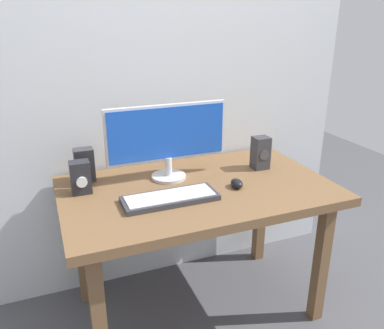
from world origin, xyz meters
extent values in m
plane|color=#4C4C51|center=(0.00, 0.00, 0.00)|extent=(6.00, 6.00, 0.00)
cube|color=silver|center=(0.00, 0.44, 1.50)|extent=(2.20, 0.04, 3.00)
cube|color=brown|center=(0.00, 0.00, 0.72)|extent=(1.32, 0.80, 0.04)
cube|color=brown|center=(-0.56, -0.30, 0.35)|extent=(0.06, 0.06, 0.69)
cube|color=brown|center=(0.56, -0.30, 0.35)|extent=(0.06, 0.06, 0.69)
cube|color=brown|center=(-0.56, 0.30, 0.35)|extent=(0.06, 0.06, 0.69)
cube|color=brown|center=(0.56, 0.30, 0.35)|extent=(0.06, 0.06, 0.69)
cylinder|color=silver|center=(-0.10, 0.16, 0.75)|extent=(0.18, 0.18, 0.02)
cylinder|color=silver|center=(-0.10, 0.16, 0.80)|extent=(0.04, 0.04, 0.10)
cube|color=silver|center=(-0.10, 0.17, 0.98)|extent=(0.62, 0.02, 0.28)
cube|color=blue|center=(-0.10, 0.15, 0.98)|extent=(0.60, 0.01, 0.26)
cube|color=#333338|center=(-0.18, -0.10, 0.75)|extent=(0.44, 0.17, 0.02)
cube|color=silver|center=(-0.18, -0.10, 0.76)|extent=(0.40, 0.14, 0.00)
ellipsoid|color=black|center=(0.17, -0.08, 0.76)|extent=(0.06, 0.09, 0.04)
cube|color=#333338|center=(0.41, 0.10, 0.83)|extent=(0.09, 0.08, 0.18)
cylinder|color=#3F3F44|center=(0.41, 0.06, 0.83)|extent=(0.05, 0.00, 0.05)
cube|color=#333338|center=(-0.50, 0.28, 0.82)|extent=(0.10, 0.07, 0.17)
cylinder|color=#3F3F44|center=(-0.50, 0.24, 0.82)|extent=(0.05, 0.00, 0.05)
cube|color=#232328|center=(-0.54, 0.14, 0.82)|extent=(0.09, 0.07, 0.16)
cylinder|color=silver|center=(-0.54, 0.09, 0.81)|extent=(0.05, 0.01, 0.05)
camera|label=1|loc=(-0.68, -1.65, 1.54)|focal=36.91mm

